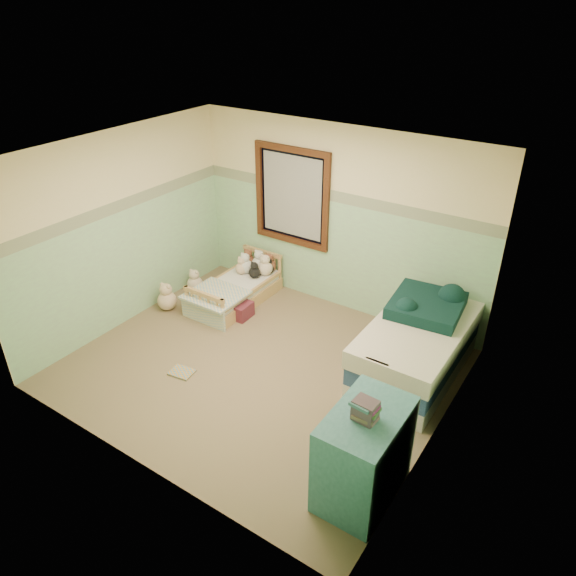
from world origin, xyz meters
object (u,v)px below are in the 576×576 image
Objects in this scene: toddler_bed_frame at (236,296)px; plush_floor_cream at (195,284)px; plush_floor_tan at (167,301)px; twin_bed_frame at (415,363)px; dresser at (364,454)px; floor_book at (182,372)px; red_pillow at (238,309)px.

toddler_bed_frame is 5.80× the size of plush_floor_cream.
plush_floor_tan is 0.15× the size of twin_bed_frame.
toddler_bed_frame is 0.69m from plush_floor_cream.
dresser is (3.65, -1.29, 0.31)m from plush_floor_tan.
floor_book is (1.18, -1.54, -0.10)m from plush_floor_cream.
toddler_bed_frame is 0.40m from red_pillow.
twin_bed_frame is at bearing 9.87° from plush_floor_tan.
plush_floor_cream is 0.86× the size of floor_book.
dresser is at bearing -16.05° from floor_book.
red_pillow reaches higher than floor_book.
dresser is at bearing -82.08° from twin_bed_frame.
plush_floor_tan reaches higher than plush_floor_cream.
twin_bed_frame is at bearing 4.33° from red_pillow.
red_pillow is (-2.45, -0.19, -0.01)m from twin_bed_frame.
floor_book is (0.50, -1.64, -0.07)m from toddler_bed_frame.
toddler_bed_frame is 2.73m from twin_bed_frame.
plush_floor_cream is at bearing 179.95° from twin_bed_frame.
plush_floor_cream is 0.59m from plush_floor_tan.
toddler_bed_frame is 1.52× the size of dresser.
toddler_bed_frame is 4.07× the size of red_pillow.
dresser reaches higher than plush_floor_tan.
dresser is 3.21m from red_pillow.
plush_floor_tan is at bearing 132.43° from floor_book.
toddler_bed_frame is 0.75× the size of twin_bed_frame.
dresser is at bearing -31.94° from red_pillow.
floor_book is (1.16, -0.95, -0.12)m from plush_floor_tan.
twin_bed_frame is 5.46× the size of red_pillow.
dresser reaches higher than toddler_bed_frame.
plush_floor_tan reaches higher than red_pillow.
plush_floor_tan is 1.50m from floor_book.
plush_floor_tan is (-0.66, -0.69, 0.05)m from toddler_bed_frame.
dresser reaches higher than plush_floor_cream.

